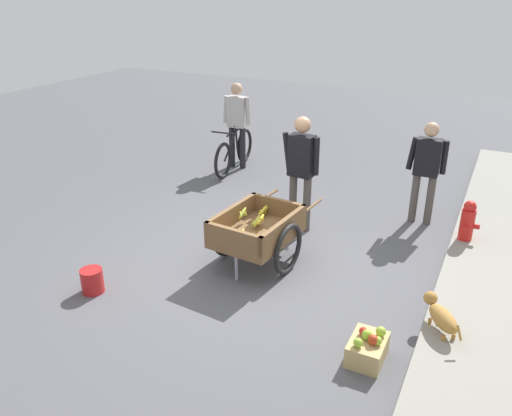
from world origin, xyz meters
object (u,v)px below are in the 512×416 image
(apple_crate, at_px, (368,348))
(cyclist_person, at_px, (237,118))
(dog, at_px, (441,316))
(plastic_bucket, at_px, (92,281))
(vendor_person, at_px, (301,164))
(fire_hydrant, at_px, (467,225))
(bystander_person, at_px, (427,165))
(bicycle, at_px, (234,152))
(fruit_cart, at_px, (257,232))

(apple_crate, bearing_deg, cyclist_person, -139.01)
(dog, distance_m, plastic_bucket, 3.78)
(vendor_person, xyz_separation_m, cyclist_person, (-1.96, -2.07, -0.03))
(dog, bearing_deg, cyclist_person, -130.62)
(vendor_person, distance_m, dog, 2.85)
(fire_hydrant, height_order, apple_crate, fire_hydrant)
(bystander_person, bearing_deg, bicycle, -102.85)
(dog, height_order, apple_crate, dog)
(cyclist_person, bearing_deg, fruit_cart, 32.42)
(plastic_bucket, xyz_separation_m, bystander_person, (-3.58, 3.00, 0.75))
(vendor_person, bearing_deg, plastic_bucket, -30.01)
(dog, bearing_deg, apple_crate, -41.87)
(apple_crate, xyz_separation_m, bystander_person, (-3.30, -0.13, 0.76))
(cyclist_person, bearing_deg, plastic_bucket, 7.31)
(bicycle, bearing_deg, fruit_cart, 33.54)
(fruit_cart, distance_m, fire_hydrant, 2.80)
(bicycle, xyz_separation_m, plastic_bucket, (4.39, 0.57, -0.21))
(fruit_cart, relative_size, bicycle, 1.03)
(dog, bearing_deg, fire_hydrant, 179.92)
(bicycle, bearing_deg, apple_crate, 41.92)
(fruit_cart, height_order, fire_hydrant, fruit_cart)
(plastic_bucket, xyz_separation_m, apple_crate, (-0.28, 3.12, -0.01))
(vendor_person, xyz_separation_m, bystander_person, (-1.00, 1.51, -0.09))
(bicycle, xyz_separation_m, apple_crate, (4.11, 3.69, -0.22))
(fruit_cart, bearing_deg, plastic_bucket, -44.06)
(plastic_bucket, bearing_deg, apple_crate, 95.06)
(dog, xyz_separation_m, bystander_person, (-2.69, -0.68, 0.62))
(plastic_bucket, bearing_deg, fire_hydrant, 129.69)
(bicycle, relative_size, plastic_bucket, 5.81)
(fire_hydrant, bearing_deg, bystander_person, -127.74)
(fruit_cart, relative_size, cyclist_person, 1.07)
(fruit_cart, xyz_separation_m, bystander_person, (-2.14, 1.61, 0.46))
(fruit_cart, distance_m, cyclist_person, 3.72)
(vendor_person, height_order, bystander_person, vendor_person)
(fire_hydrant, xyz_separation_m, bystander_person, (-0.53, -0.68, 0.56))
(cyclist_person, bearing_deg, bystander_person, 74.92)
(bicycle, xyz_separation_m, bystander_person, (0.81, 3.57, 0.54))
(fruit_cart, distance_m, bystander_person, 2.72)
(fruit_cart, relative_size, plastic_bucket, 5.99)
(bicycle, relative_size, dog, 2.97)
(fire_hydrant, bearing_deg, cyclist_person, -109.28)
(vendor_person, height_order, cyclist_person, vendor_person)
(plastic_bucket, height_order, bystander_person, bystander_person)
(fire_hydrant, bearing_deg, dog, -0.08)
(fruit_cart, bearing_deg, cyclist_person, -147.58)
(cyclist_person, distance_m, bystander_person, 3.71)
(fruit_cart, bearing_deg, dog, 76.56)
(dog, bearing_deg, bicycle, -129.52)
(plastic_bucket, relative_size, apple_crate, 0.65)
(cyclist_person, bearing_deg, vendor_person, 46.58)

